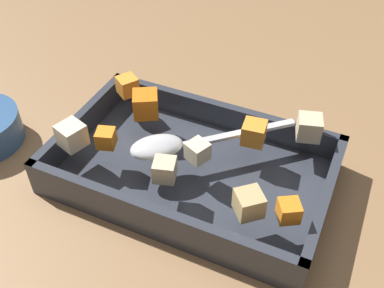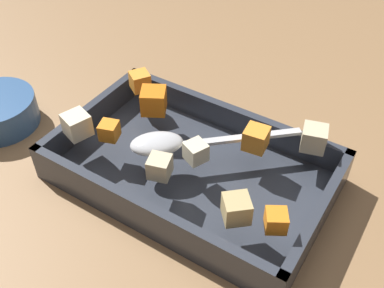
% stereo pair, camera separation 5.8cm
% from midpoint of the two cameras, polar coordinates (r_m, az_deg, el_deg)
% --- Properties ---
extents(ground_plane, '(4.00, 4.00, 0.00)m').
position_cam_midpoint_polar(ground_plane, '(0.63, -1.09, -4.03)').
color(ground_plane, '#936D47').
extents(baking_dish, '(0.36, 0.22, 0.05)m').
position_cam_midpoint_polar(baking_dish, '(0.61, -2.71, -3.43)').
color(baking_dish, '#333842').
rests_on(baking_dish, ground_plane).
extents(carrot_chunk_far_left, '(0.03, 0.03, 0.03)m').
position_cam_midpoint_polar(carrot_chunk_far_left, '(0.59, 4.95, 1.28)').
color(carrot_chunk_far_left, orange).
rests_on(carrot_chunk_far_left, baking_dish).
extents(carrot_chunk_corner_ne, '(0.03, 0.03, 0.02)m').
position_cam_midpoint_polar(carrot_chunk_corner_ne, '(0.51, 8.78, -8.38)').
color(carrot_chunk_corner_ne, orange).
rests_on(carrot_chunk_corner_ne, baking_dish).
extents(carrot_chunk_under_handle, '(0.04, 0.04, 0.03)m').
position_cam_midpoint_polar(carrot_chunk_under_handle, '(0.68, -10.48, 7.07)').
color(carrot_chunk_under_handle, orange).
rests_on(carrot_chunk_under_handle, baking_dish).
extents(carrot_chunk_near_right, '(0.05, 0.05, 0.03)m').
position_cam_midpoint_polar(carrot_chunk_near_right, '(0.64, -8.41, 4.82)').
color(carrot_chunk_near_right, orange).
rests_on(carrot_chunk_near_right, baking_dish).
extents(carrot_chunk_mid_right, '(0.03, 0.03, 0.02)m').
position_cam_midpoint_polar(carrot_chunk_mid_right, '(0.60, -13.41, 0.58)').
color(carrot_chunk_mid_right, orange).
rests_on(carrot_chunk_mid_right, baking_dish).
extents(potato_chunk_mid_left, '(0.04, 0.04, 0.03)m').
position_cam_midpoint_polar(potato_chunk_mid_left, '(0.61, 11.77, 1.93)').
color(potato_chunk_mid_left, beige).
rests_on(potato_chunk_mid_left, baking_dish).
extents(potato_chunk_near_spoon, '(0.04, 0.04, 0.03)m').
position_cam_midpoint_polar(potato_chunk_near_spoon, '(0.51, 3.85, -7.55)').
color(potato_chunk_near_spoon, tan).
rests_on(potato_chunk_near_spoon, baking_dish).
extents(potato_chunk_heap_top, '(0.03, 0.03, 0.03)m').
position_cam_midpoint_polar(potato_chunk_heap_top, '(0.55, -6.47, -3.34)').
color(potato_chunk_heap_top, beige).
rests_on(potato_chunk_heap_top, baking_dish).
extents(potato_chunk_heap_side, '(0.04, 0.04, 0.03)m').
position_cam_midpoint_polar(potato_chunk_heap_side, '(0.61, -17.41, 0.93)').
color(potato_chunk_heap_side, beige).
rests_on(potato_chunk_heap_side, baking_dish).
extents(potato_chunk_corner_sw, '(0.03, 0.03, 0.02)m').
position_cam_midpoint_polar(potato_chunk_corner_sw, '(0.57, -2.35, -1.00)').
color(potato_chunk_corner_sw, beige).
rests_on(potato_chunk_corner_sw, baking_dish).
extents(serving_spoon, '(0.19, 0.17, 0.02)m').
position_cam_midpoint_polar(serving_spoon, '(0.58, -5.96, -0.28)').
color(serving_spoon, silver).
rests_on(serving_spoon, baking_dish).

